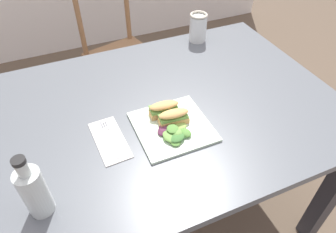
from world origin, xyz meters
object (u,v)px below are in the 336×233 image
at_px(plate_lunch, 172,127).
at_px(bottle_cold_brew, 35,193).
at_px(dining_table, 167,126).
at_px(sandwich_half_back, 164,108).
at_px(fork_on_napkin, 108,136).
at_px(mason_jar_iced_tea, 198,29).
at_px(chair_wooden_far, 119,54).
at_px(sandwich_half_front, 174,117).

bearing_deg(plate_lunch, bottle_cold_brew, -162.01).
distance_m(dining_table, sandwich_half_back, 0.16).
xyz_separation_m(plate_lunch, sandwich_half_back, (-0.00, 0.07, 0.03)).
bearing_deg(plate_lunch, fork_on_napkin, 168.41).
bearing_deg(fork_on_napkin, bottle_cold_brew, -140.88).
bearing_deg(bottle_cold_brew, sandwich_half_back, 25.35).
bearing_deg(bottle_cold_brew, dining_table, 28.81).
distance_m(bottle_cold_brew, mason_jar_iced_tea, 1.08).
height_order(plate_lunch, bottle_cold_brew, bottle_cold_brew).
bearing_deg(dining_table, sandwich_half_back, -122.10).
xyz_separation_m(dining_table, chair_wooden_far, (0.05, 0.91, -0.18)).
distance_m(chair_wooden_far, bottle_cold_brew, 1.35).
relative_size(dining_table, bottle_cold_brew, 6.19).
xyz_separation_m(sandwich_half_front, fork_on_napkin, (-0.23, 0.03, -0.03)).
distance_m(chair_wooden_far, sandwich_half_back, 1.02).
relative_size(dining_table, mason_jar_iced_tea, 9.61).
relative_size(plate_lunch, bottle_cold_brew, 1.19).
height_order(dining_table, bottle_cold_brew, bottle_cold_brew).
distance_m(plate_lunch, fork_on_napkin, 0.23).
distance_m(sandwich_half_back, mason_jar_iced_tea, 0.59).
distance_m(sandwich_half_back, fork_on_napkin, 0.22).
distance_m(plate_lunch, mason_jar_iced_tea, 0.65).
height_order(plate_lunch, sandwich_half_back, sandwich_half_back).
distance_m(chair_wooden_far, sandwich_half_front, 1.07).
bearing_deg(sandwich_half_front, fork_on_napkin, 171.97).
bearing_deg(mason_jar_iced_tea, dining_table, -130.16).
bearing_deg(fork_on_napkin, sandwich_half_front, -8.03).
height_order(chair_wooden_far, bottle_cold_brew, bottle_cold_brew).
height_order(sandwich_half_front, bottle_cold_brew, bottle_cold_brew).
height_order(chair_wooden_far, sandwich_half_back, chair_wooden_far).
height_order(chair_wooden_far, sandwich_half_front, chair_wooden_far).
distance_m(dining_table, bottle_cold_brew, 0.60).
bearing_deg(bottle_cold_brew, mason_jar_iced_tea, 39.00).
relative_size(chair_wooden_far, mason_jar_iced_tea, 6.21).
xyz_separation_m(chair_wooden_far, bottle_cold_brew, (-0.54, -1.18, 0.37)).
xyz_separation_m(plate_lunch, bottle_cold_brew, (-0.47, -0.15, 0.07)).
relative_size(plate_lunch, fork_on_napkin, 1.40).
bearing_deg(chair_wooden_far, sandwich_half_back, -94.86).
height_order(bottle_cold_brew, mason_jar_iced_tea, bottle_cold_brew).
xyz_separation_m(plate_lunch, sandwich_half_front, (0.01, 0.01, 0.03)).
distance_m(dining_table, plate_lunch, 0.17).
bearing_deg(sandwich_half_back, sandwich_half_front, -75.41).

